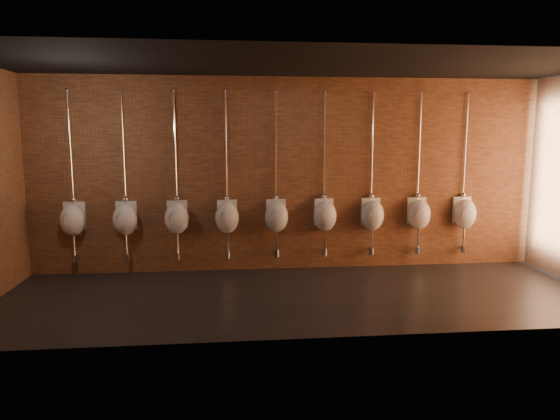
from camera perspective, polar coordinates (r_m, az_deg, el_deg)
The scene contains 11 objects.
ground at distance 7.19m, azimuth 2.68°, elevation -9.75°, with size 8.50×8.50×0.00m, color black.
room_shell at distance 6.83m, azimuth 2.80°, elevation 6.50°, with size 8.54×3.04×3.22m.
urinal_0 at distance 8.58m, azimuth -22.61°, elevation -0.99°, with size 0.42×0.38×2.72m.
urinal_1 at distance 8.38m, azimuth -17.28°, elevation -0.93°, with size 0.42×0.38×2.72m.
urinal_2 at distance 8.26m, azimuth -11.73°, elevation -0.85°, with size 0.42×0.38×2.72m.
urinal_3 at distance 8.22m, azimuth -6.07°, elevation -0.77°, with size 0.42×0.38×2.72m.
urinal_4 at distance 8.25m, azimuth -0.41°, elevation -0.68°, with size 0.42×0.38×2.72m.
urinal_5 at distance 8.37m, azimuth 5.15°, elevation -0.59°, with size 0.42×0.38×2.72m.
urinal_6 at distance 8.56m, azimuth 10.51°, elevation -0.49°, with size 0.42×0.38×2.72m.
urinal_7 at distance 8.82m, azimuth 15.59°, elevation -0.40°, with size 0.42×0.38×2.72m.
urinal_8 at distance 9.15m, azimuth 20.35°, elevation -0.31°, with size 0.42×0.38×2.72m.
Camera 1 is at (-1.02, -6.75, 2.25)m, focal length 32.00 mm.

